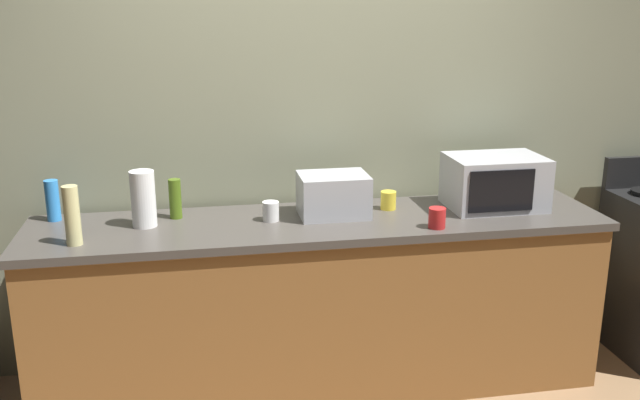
% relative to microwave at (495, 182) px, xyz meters
% --- Properties ---
extents(back_wall, '(6.40, 0.10, 2.70)m').
position_rel_microwave_xyz_m(back_wall, '(-0.93, 0.36, 0.31)').
color(back_wall, gray).
rests_on(back_wall, ground_plane).
extents(counter_run, '(2.84, 0.64, 0.90)m').
position_rel_microwave_xyz_m(counter_run, '(-0.93, -0.05, -0.58)').
color(counter_run, brown).
rests_on(counter_run, ground_plane).
extents(microwave, '(0.48, 0.35, 0.27)m').
position_rel_microwave_xyz_m(microwave, '(0.00, 0.00, 0.00)').
color(microwave, '#B7BABF').
rests_on(microwave, counter_run).
extents(toaster_oven, '(0.34, 0.26, 0.21)m').
position_rel_microwave_xyz_m(toaster_oven, '(-0.85, 0.01, -0.03)').
color(toaster_oven, '#B7BABF').
rests_on(toaster_oven, counter_run).
extents(paper_towel_roll, '(0.12, 0.12, 0.27)m').
position_rel_microwave_xyz_m(paper_towel_roll, '(-1.77, 0.00, 0.00)').
color(paper_towel_roll, white).
rests_on(paper_towel_roll, counter_run).
extents(bottle_spray_cleaner, '(0.07, 0.07, 0.20)m').
position_rel_microwave_xyz_m(bottle_spray_cleaner, '(-2.21, 0.17, -0.03)').
color(bottle_spray_cleaner, '#338CE5').
rests_on(bottle_spray_cleaner, counter_run).
extents(bottle_olive_oil, '(0.06, 0.06, 0.20)m').
position_rel_microwave_xyz_m(bottle_olive_oil, '(-1.62, 0.11, -0.04)').
color(bottle_olive_oil, '#4C6B19').
rests_on(bottle_olive_oil, counter_run).
extents(bottle_vinegar, '(0.07, 0.07, 0.27)m').
position_rel_microwave_xyz_m(bottle_vinegar, '(-2.06, -0.21, -0.00)').
color(bottle_vinegar, beige).
rests_on(bottle_vinegar, counter_run).
extents(mug_yellow, '(0.08, 0.08, 0.09)m').
position_rel_microwave_xyz_m(mug_yellow, '(-0.55, 0.06, -0.09)').
color(mug_yellow, yellow).
rests_on(mug_yellow, counter_run).
extents(mug_white, '(0.08, 0.08, 0.10)m').
position_rel_microwave_xyz_m(mug_white, '(-1.17, -0.02, -0.09)').
color(mug_white, white).
rests_on(mug_white, counter_run).
extents(mug_red, '(0.08, 0.08, 0.10)m').
position_rel_microwave_xyz_m(mug_red, '(-0.40, -0.27, -0.09)').
color(mug_red, red).
rests_on(mug_red, counter_run).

